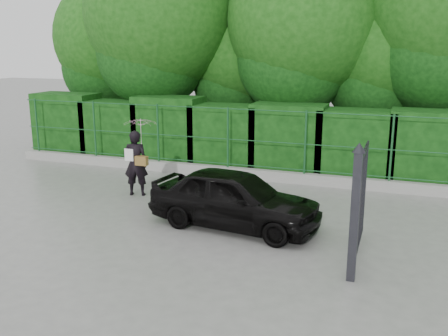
% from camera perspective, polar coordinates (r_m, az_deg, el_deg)
% --- Properties ---
extents(ground, '(80.00, 80.00, 0.00)m').
position_cam_1_polar(ground, '(11.22, -9.22, -6.37)').
color(ground, gray).
extents(kerb, '(14.00, 0.25, 0.30)m').
position_cam_1_polar(kerb, '(15.09, -1.00, -0.32)').
color(kerb, '#9E9E99').
rests_on(kerb, ground).
extents(fence, '(14.13, 0.06, 1.80)m').
position_cam_1_polar(fence, '(14.79, -0.21, 3.56)').
color(fence, '#184E25').
rests_on(fence, kerb).
extents(hedge, '(14.20, 1.20, 2.23)m').
position_cam_1_polar(hedge, '(15.83, 0.13, 3.72)').
color(hedge, black).
rests_on(hedge, ground).
extents(trees, '(17.10, 6.15, 8.08)m').
position_cam_1_polar(trees, '(17.41, 6.55, 16.32)').
color(trees, black).
rests_on(trees, ground).
extents(gate, '(0.22, 2.33, 2.36)m').
position_cam_1_polar(gate, '(8.88, 15.02, -4.06)').
color(gate, black).
rests_on(gate, ground).
extents(woman, '(0.94, 0.88, 2.04)m').
position_cam_1_polar(woman, '(13.06, -9.74, 2.44)').
color(woman, black).
rests_on(woman, ground).
extents(car, '(3.91, 1.98, 1.28)m').
position_cam_1_polar(car, '(10.75, 1.21, -3.50)').
color(car, black).
rests_on(car, ground).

